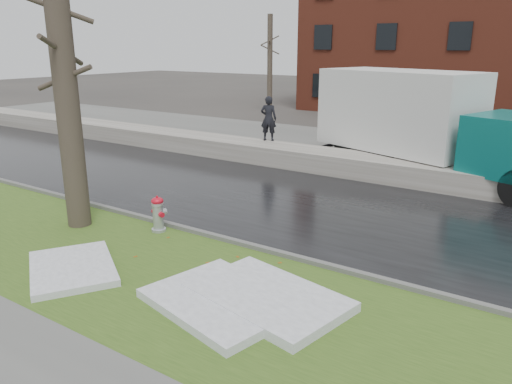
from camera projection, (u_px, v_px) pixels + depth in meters
The scene contains 15 objects.
ground at pixel (197, 256), 11.11m from camera, with size 120.00×120.00×0.00m, color #47423D.
verge at pixel (157, 276), 10.11m from camera, with size 60.00×4.50×0.04m, color #34521B.
road at pixel (296, 204), 14.69m from camera, with size 60.00×7.00×0.03m, color black.
parking_lot at pixel (393, 154), 21.47m from camera, with size 60.00×9.00×0.03m, color slate.
curb at pixel (224, 239), 11.89m from camera, with size 60.00×0.15×0.14m, color slate.
snowbank at pixel (354, 165), 17.94m from camera, with size 60.00×1.60×0.75m, color #B5AFA5.
bg_tree_left at pixel (270, 63), 34.10m from camera, with size 1.40×1.62×6.50m.
bg_tree_center at pixel (375, 63), 34.08m from camera, with size 1.40×1.62×6.50m.
fire_hydrant at pixel (158, 212), 12.38m from camera, with size 0.46×0.42×0.92m.
tree at pixel (65, 81), 11.94m from camera, with size 1.45×1.68×7.25m.
box_truck at pixel (425, 122), 17.51m from camera, with size 10.93×5.35×3.65m.
worker at pixel (269, 118), 20.20m from camera, with size 0.66×0.43×1.81m, color black.
snow_patch_near at pixel (223, 300), 8.96m from camera, with size 2.60×2.00×0.16m, color white.
snow_patch_far at pixel (72, 268), 10.27m from camera, with size 2.20×1.60×0.14m, color white.
snow_patch_side at pixel (268, 297), 9.05m from camera, with size 2.80×1.80×0.18m, color white.
Camera 1 is at (6.80, -7.78, 4.53)m, focal length 35.00 mm.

